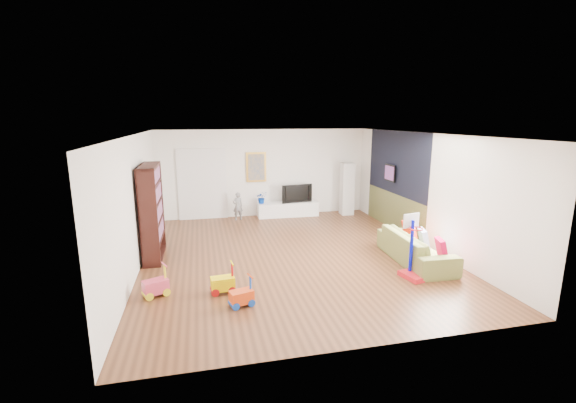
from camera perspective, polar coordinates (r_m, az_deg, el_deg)
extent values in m
cube|color=brown|center=(8.82, 0.59, -7.86)|extent=(6.50, 7.50, 0.00)
cube|color=white|center=(8.29, 0.63, 9.95)|extent=(6.50, 7.50, 0.00)
cube|color=white|center=(12.08, -3.57, 4.22)|extent=(6.50, 0.00, 2.70)
cube|color=silver|center=(5.01, 10.78, -7.61)|extent=(6.50, 0.00, 2.70)
cube|color=silver|center=(8.33, -21.69, -0.29)|extent=(0.00, 7.50, 2.70)
cube|color=silver|center=(9.73, 19.57, 1.57)|extent=(0.00, 7.50, 2.70)
cube|color=black|center=(10.84, 15.75, 5.53)|extent=(0.01, 3.20, 1.70)
cube|color=brown|center=(11.07, 15.35, -1.42)|extent=(0.01, 3.20, 1.00)
cube|color=white|center=(11.93, -12.57, 2.39)|extent=(1.45, 0.06, 2.10)
cube|color=gold|center=(11.97, -4.74, 5.10)|extent=(0.62, 0.06, 0.92)
cube|color=#7F3F8C|center=(11.02, 14.87, 4.11)|extent=(0.04, 0.56, 0.46)
cube|color=white|center=(12.13, -0.03, -1.14)|extent=(1.91, 0.50, 0.44)
cube|color=silver|center=(12.40, 8.74, 1.87)|extent=(0.41, 0.41, 1.65)
cube|color=black|center=(8.91, -19.51, -1.46)|extent=(0.37, 1.41, 2.06)
imported|color=olive|center=(8.76, 18.35, -6.47)|extent=(0.95, 2.20, 0.63)
cube|color=red|center=(7.79, 18.54, -6.43)|extent=(0.53, 0.60, 1.25)
cube|color=#F6DB00|center=(7.00, -9.68, -11.15)|extent=(0.43, 0.29, 0.55)
cube|color=#DF4313|center=(6.51, -6.93, -13.13)|extent=(0.43, 0.32, 0.50)
cube|color=#D03D58|center=(7.17, -19.07, -11.10)|extent=(0.48, 0.40, 0.55)
imported|color=gray|center=(11.73, -7.46, -0.69)|extent=(0.35, 0.27, 0.85)
imported|color=black|center=(12.08, 1.18, 1.27)|extent=(1.01, 0.28, 0.57)
imported|color=navy|center=(11.91, -3.93, 0.59)|extent=(0.37, 0.33, 0.37)
cube|color=#B8063A|center=(8.30, 21.76, -6.44)|extent=(0.20, 0.40, 0.39)
cube|color=white|center=(8.82, 19.47, -5.19)|extent=(0.22, 0.42, 0.41)
cube|color=red|center=(9.35, 17.52, -4.07)|extent=(0.13, 0.41, 0.40)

